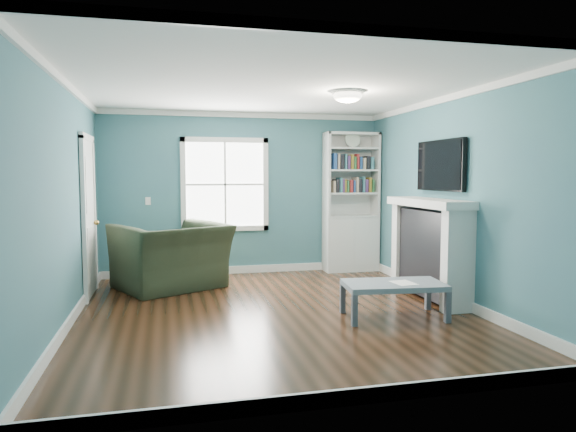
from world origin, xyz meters
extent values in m
plane|color=black|center=(0.00, 0.00, 0.00)|extent=(5.00, 5.00, 0.00)
plane|color=#3F767A|center=(0.00, 2.50, 1.30)|extent=(4.50, 0.00, 4.50)
plane|color=#3F767A|center=(0.00, -2.50, 1.30)|extent=(4.50, 0.00, 4.50)
plane|color=#3F767A|center=(-2.25, 0.00, 1.30)|extent=(0.00, 5.00, 5.00)
plane|color=#3F767A|center=(2.25, 0.00, 1.30)|extent=(0.00, 5.00, 5.00)
plane|color=white|center=(0.00, 0.00, 2.60)|extent=(5.00, 5.00, 0.00)
cube|color=white|center=(0.00, 2.48, 0.06)|extent=(4.50, 0.03, 0.12)
cube|color=white|center=(0.00, -2.48, 0.06)|extent=(4.50, 0.03, 0.12)
cube|color=white|center=(-2.23, 0.00, 0.06)|extent=(0.03, 5.00, 0.12)
cube|color=white|center=(2.23, 0.00, 0.06)|extent=(0.03, 5.00, 0.12)
cube|color=white|center=(0.00, 2.48, 2.56)|extent=(4.50, 0.04, 0.08)
cube|color=white|center=(0.00, -2.48, 2.56)|extent=(4.50, 0.04, 0.08)
cube|color=white|center=(-2.23, 0.00, 2.56)|extent=(0.04, 5.00, 0.08)
cube|color=white|center=(2.23, 0.00, 2.56)|extent=(0.04, 5.00, 0.08)
cube|color=white|center=(-0.30, 2.50, 1.45)|extent=(1.24, 0.01, 1.34)
cube|color=white|center=(-0.96, 2.48, 1.45)|extent=(0.08, 0.06, 1.50)
cube|color=white|center=(0.36, 2.48, 1.45)|extent=(0.08, 0.06, 1.50)
cube|color=white|center=(-0.30, 2.48, 0.74)|extent=(1.40, 0.06, 0.08)
cube|color=white|center=(-0.30, 2.48, 2.16)|extent=(1.40, 0.06, 0.08)
cube|color=white|center=(-0.30, 2.48, 1.45)|extent=(1.24, 0.03, 0.03)
cube|color=white|center=(-0.30, 2.48, 1.45)|extent=(0.03, 0.03, 1.34)
cube|color=silver|center=(1.77, 2.30, 0.45)|extent=(0.90, 0.35, 0.90)
cube|color=silver|center=(1.34, 2.30, 1.60)|extent=(0.04, 0.35, 1.40)
cube|color=silver|center=(2.20, 2.30, 1.60)|extent=(0.04, 0.35, 1.40)
cube|color=silver|center=(1.77, 2.46, 1.60)|extent=(0.90, 0.02, 1.40)
cube|color=silver|center=(1.77, 2.30, 2.28)|extent=(0.90, 0.35, 0.04)
cube|color=silver|center=(1.77, 2.30, 0.92)|extent=(0.84, 0.33, 0.03)
cube|color=silver|center=(1.77, 2.30, 1.30)|extent=(0.84, 0.33, 0.03)
cube|color=silver|center=(1.77, 2.30, 1.68)|extent=(0.84, 0.33, 0.03)
cube|color=silver|center=(1.77, 2.30, 2.04)|extent=(0.84, 0.33, 0.03)
cube|color=tan|center=(1.77, 2.28, 1.43)|extent=(0.70, 0.25, 0.22)
cube|color=black|center=(1.77, 2.28, 1.81)|extent=(0.70, 0.25, 0.22)
cylinder|color=beige|center=(1.77, 2.25, 2.19)|extent=(0.26, 0.06, 0.26)
cube|color=black|center=(2.09, 0.20, 0.60)|extent=(0.30, 1.20, 1.10)
cube|color=black|center=(2.07, 0.20, 0.40)|extent=(0.22, 0.65, 0.70)
cube|color=silver|center=(2.07, -0.47, 0.60)|extent=(0.36, 0.16, 1.20)
cube|color=silver|center=(2.07, 0.87, 0.60)|extent=(0.36, 0.16, 1.20)
cube|color=silver|center=(2.05, 0.20, 1.25)|extent=(0.44, 1.58, 0.10)
cube|color=black|center=(2.20, 0.20, 1.72)|extent=(0.06, 1.10, 0.65)
cube|color=silver|center=(-2.23, 1.40, 1.02)|extent=(0.04, 0.80, 2.05)
cube|color=white|center=(-2.22, 0.95, 1.02)|extent=(0.05, 0.08, 2.13)
cube|color=white|center=(-2.22, 1.85, 1.02)|extent=(0.05, 0.08, 2.13)
cube|color=white|center=(-2.22, 1.40, 2.09)|extent=(0.05, 0.98, 0.08)
sphere|color=#BF8C3F|center=(-2.17, 1.70, 0.95)|extent=(0.07, 0.07, 0.07)
ellipsoid|color=white|center=(0.90, 0.10, 2.54)|extent=(0.34, 0.34, 0.15)
cylinder|color=white|center=(0.90, 0.10, 2.58)|extent=(0.38, 0.38, 0.03)
cube|color=white|center=(-1.50, 2.48, 1.20)|extent=(0.08, 0.01, 0.12)
imported|color=black|center=(-1.16, 1.60, 0.62)|extent=(1.67, 1.46, 1.23)
cube|color=#454A53|center=(0.70, -0.72, 0.17)|extent=(0.07, 0.07, 0.34)
cube|color=#454A53|center=(1.74, -0.83, 0.17)|extent=(0.07, 0.07, 0.34)
cube|color=#454A53|center=(0.76, -0.18, 0.17)|extent=(0.07, 0.07, 0.34)
cube|color=#454A53|center=(1.80, -0.29, 0.17)|extent=(0.07, 0.07, 0.34)
cube|color=slate|center=(1.25, -0.51, 0.37)|extent=(1.16, 0.71, 0.06)
cube|color=white|center=(1.34, -0.56, 0.40)|extent=(0.25, 0.30, 0.00)
camera|label=1|loc=(-1.22, -5.76, 1.61)|focal=32.00mm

